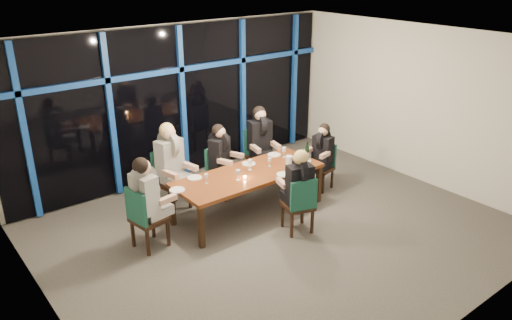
# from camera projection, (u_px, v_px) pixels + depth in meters

# --- Properties ---
(room) EXTENTS (7.04, 7.00, 3.02)m
(room) POSITION_uv_depth(u_px,v_px,m) (281.00, 111.00, 7.32)
(room) COLOR #59554E
(room) RESTS_ON ground
(window_wall) EXTENTS (6.86, 0.43, 2.94)m
(window_wall) POSITION_uv_depth(u_px,v_px,m) (182.00, 100.00, 9.63)
(window_wall) COLOR black
(window_wall) RESTS_ON ground
(dining_table) EXTENTS (2.60, 1.00, 0.75)m
(dining_table) POSITION_uv_depth(u_px,v_px,m) (249.00, 177.00, 8.41)
(dining_table) COLOR brown
(dining_table) RESTS_ON ground
(chair_far_left) EXTENTS (0.59, 0.59, 1.07)m
(chair_far_left) POSITION_uv_depth(u_px,v_px,m) (169.00, 176.00, 8.63)
(chair_far_left) COLOR black
(chair_far_left) RESTS_ON ground
(chair_far_mid) EXTENTS (0.58, 0.58, 0.95)m
(chair_far_mid) POSITION_uv_depth(u_px,v_px,m) (218.00, 169.00, 9.11)
(chair_far_mid) COLOR black
(chair_far_mid) RESTS_ON ground
(chair_far_right) EXTENTS (0.57, 0.57, 1.03)m
(chair_far_right) POSITION_uv_depth(u_px,v_px,m) (258.00, 152.00, 9.74)
(chair_far_right) COLOR black
(chair_far_right) RESTS_ON ground
(chair_end_left) EXTENTS (0.54, 0.54, 1.01)m
(chair_end_left) POSITION_uv_depth(u_px,v_px,m) (144.00, 216.00, 7.39)
(chair_end_left) COLOR black
(chair_end_left) RESTS_ON ground
(chair_end_right) EXTENTS (0.49, 0.49, 0.88)m
(chair_end_right) POSITION_uv_depth(u_px,v_px,m) (323.00, 163.00, 9.44)
(chair_end_right) COLOR black
(chair_end_right) RESTS_ON ground
(chair_near_mid) EXTENTS (0.56, 0.56, 0.96)m
(chair_near_mid) POSITION_uv_depth(u_px,v_px,m) (300.00, 203.00, 7.83)
(chair_near_mid) COLOR black
(chair_near_mid) RESTS_ON ground
(diner_far_left) EXTENTS (0.59, 0.71, 1.04)m
(diner_far_left) POSITION_uv_depth(u_px,v_px,m) (171.00, 155.00, 8.42)
(diner_far_left) COLOR black
(diner_far_left) RESTS_ON ground
(diner_far_mid) EXTENTS (0.59, 0.65, 0.92)m
(diner_far_mid) POSITION_uv_depth(u_px,v_px,m) (221.00, 150.00, 8.93)
(diner_far_mid) COLOR black
(diner_far_mid) RESTS_ON ground
(diner_far_right) EXTENTS (0.58, 0.69, 1.01)m
(diner_far_right) POSITION_uv_depth(u_px,v_px,m) (260.00, 134.00, 9.51)
(diner_far_right) COLOR black
(diner_far_right) RESTS_ON ground
(diner_end_left) EXTENTS (0.66, 0.54, 0.98)m
(diner_end_left) POSITION_uv_depth(u_px,v_px,m) (146.00, 190.00, 7.29)
(diner_end_left) COLOR black
(diner_end_left) RESTS_ON ground
(diner_end_right) EXTENTS (0.59, 0.49, 0.85)m
(diner_end_right) POSITION_uv_depth(u_px,v_px,m) (322.00, 147.00, 9.26)
(diner_end_right) COLOR black
(diner_end_right) RESTS_ON ground
(diner_near_mid) EXTENTS (0.57, 0.65, 0.94)m
(diner_near_mid) POSITION_uv_depth(u_px,v_px,m) (299.00, 179.00, 7.76)
(diner_near_mid) COLOR black
(diner_near_mid) RESTS_ON ground
(plate_far_left) EXTENTS (0.24, 0.24, 0.01)m
(plate_far_left) POSITION_uv_depth(u_px,v_px,m) (195.00, 178.00, 8.18)
(plate_far_left) COLOR white
(plate_far_left) RESTS_ON dining_table
(plate_far_mid) EXTENTS (0.24, 0.24, 0.01)m
(plate_far_mid) POSITION_uv_depth(u_px,v_px,m) (249.00, 164.00, 8.74)
(plate_far_mid) COLOR white
(plate_far_mid) RESTS_ON dining_table
(plate_far_right) EXTENTS (0.24, 0.24, 0.01)m
(plate_far_right) POSITION_uv_depth(u_px,v_px,m) (274.00, 155.00, 9.13)
(plate_far_right) COLOR white
(plate_far_right) RESTS_ON dining_table
(plate_end_left) EXTENTS (0.24, 0.24, 0.01)m
(plate_end_left) POSITION_uv_depth(u_px,v_px,m) (177.00, 190.00, 7.76)
(plate_end_left) COLOR white
(plate_end_left) RESTS_ON dining_table
(plate_end_right) EXTENTS (0.24, 0.24, 0.01)m
(plate_end_right) POSITION_uv_depth(u_px,v_px,m) (305.00, 160.00, 8.88)
(plate_end_right) COLOR white
(plate_end_right) RESTS_ON dining_table
(plate_near_mid) EXTENTS (0.24, 0.24, 0.01)m
(plate_near_mid) POSITION_uv_depth(u_px,v_px,m) (284.00, 174.00, 8.31)
(plate_near_mid) COLOR white
(plate_near_mid) RESTS_ON dining_table
(wine_bottle) EXTENTS (0.08, 0.08, 0.35)m
(wine_bottle) POSITION_uv_depth(u_px,v_px,m) (307.00, 153.00, 8.84)
(wine_bottle) COLOR black
(wine_bottle) RESTS_ON dining_table
(water_pitcher) EXTENTS (0.13, 0.12, 0.22)m
(water_pitcher) POSITION_uv_depth(u_px,v_px,m) (289.00, 162.00, 8.55)
(water_pitcher) COLOR silver
(water_pitcher) RESTS_ON dining_table
(tea_light) EXTENTS (0.05, 0.05, 0.03)m
(tea_light) POSITION_uv_depth(u_px,v_px,m) (245.00, 177.00, 8.18)
(tea_light) COLOR #FDA34C
(tea_light) RESTS_ON dining_table
(wine_glass_a) EXTENTS (0.07, 0.07, 0.18)m
(wine_glass_a) POSITION_uv_depth(u_px,v_px,m) (238.00, 173.00, 8.06)
(wine_glass_a) COLOR silver
(wine_glass_a) RESTS_ON dining_table
(wine_glass_b) EXTENTS (0.07, 0.07, 0.19)m
(wine_glass_b) POSITION_uv_depth(u_px,v_px,m) (250.00, 162.00, 8.45)
(wine_glass_b) COLOR white
(wine_glass_b) RESTS_ON dining_table
(wine_glass_c) EXTENTS (0.06, 0.06, 0.16)m
(wine_glass_c) POSITION_uv_depth(u_px,v_px,m) (270.00, 160.00, 8.61)
(wine_glass_c) COLOR silver
(wine_glass_c) RESTS_ON dining_table
(wine_glass_d) EXTENTS (0.06, 0.06, 0.16)m
(wine_glass_d) POSITION_uv_depth(u_px,v_px,m) (206.00, 177.00, 7.96)
(wine_glass_d) COLOR silver
(wine_glass_d) RESTS_ON dining_table
(wine_glass_e) EXTENTS (0.07, 0.07, 0.19)m
(wine_glass_e) POSITION_uv_depth(u_px,v_px,m) (284.00, 150.00, 8.98)
(wine_glass_e) COLOR silver
(wine_glass_e) RESTS_ON dining_table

